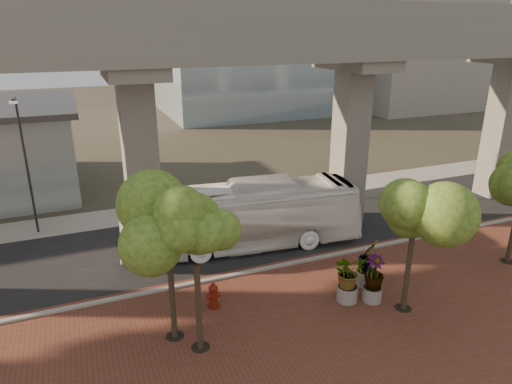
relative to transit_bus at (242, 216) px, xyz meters
name	(u,v)px	position (x,y,z in m)	size (l,w,h in m)	color
ground	(268,250)	(1.15, -0.88, -1.76)	(160.00, 160.00, 0.00)	#383428
brick_plaza	(351,338)	(1.15, -8.88, -1.73)	(70.00, 13.00, 0.06)	brown
asphalt_road	(254,234)	(1.15, 1.12, -1.74)	(90.00, 8.00, 0.04)	black
curb_strip	(284,265)	(1.15, -2.88, -1.68)	(70.00, 0.25, 0.16)	#A09E95
far_sidewalk	(225,202)	(1.15, 6.62, -1.73)	(90.00, 3.00, 0.06)	#A09E95
transit_viaduct	(254,107)	(1.15, 1.12, 5.53)	(72.00, 5.60, 12.40)	gray
midrise_block	(413,22)	(39.15, 35.12, 10.24)	(18.00, 16.00, 24.00)	#9A948B
transit_bus	(242,216)	(0.00, 0.00, 0.00)	(2.96, 12.62, 3.52)	white
fire_hydrant	(213,296)	(-3.13, -4.98, -1.16)	(0.56, 0.51, 1.13)	maroon
planter_front	(349,274)	(2.35, -6.66, -0.39)	(1.96, 1.96, 2.15)	gray
planter_right	(374,274)	(3.35, -7.06, -0.40)	(2.01, 2.01, 2.14)	#A39E93
planter_left	(368,258)	(3.86, -5.87, -0.32)	(2.07, 2.07, 2.28)	gray
street_tree_far_west	(167,221)	(-5.09, -6.32, 3.09)	(4.03, 4.03, 6.64)	#463528
street_tree_near_west	(195,242)	(-4.35, -7.30, 2.61)	(3.11, 3.11, 5.75)	#463528
street_tree_near_east	(416,208)	(4.23, -8.06, 2.83)	(3.93, 3.93, 6.34)	#463528
streetlamp_west	(25,158)	(-10.36, 5.96, 2.77)	(0.38, 1.12, 7.76)	#292A2E
streetlamp_east	(337,136)	(8.38, 4.52, 2.66)	(0.37, 1.09, 7.56)	#313136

